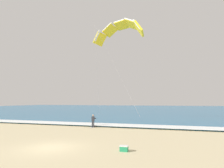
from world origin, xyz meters
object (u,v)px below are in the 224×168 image
at_px(kitesurfer, 93,120).
at_px(kite_primary, 119,29).
at_px(surfboard, 93,127).
at_px(cooler_box, 124,148).

bearing_deg(kitesurfer, kite_primary, 68.11).
xyz_separation_m(kitesurfer, kite_primary, (2.22, 5.53, 14.17)).
relative_size(surfboard, kite_primary, 0.09).
bearing_deg(cooler_box, surfboard, 121.88).
height_order(surfboard, kite_primary, kite_primary).
xyz_separation_m(surfboard, kite_primary, (2.23, 5.55, 15.09)).
xyz_separation_m(surfboard, kitesurfer, (0.00, 0.02, 0.91)).
xyz_separation_m(kitesurfer, cooler_box, (6.80, -10.95, -0.74)).
distance_m(kitesurfer, kite_primary, 15.38).
bearing_deg(kite_primary, cooler_box, -74.49).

